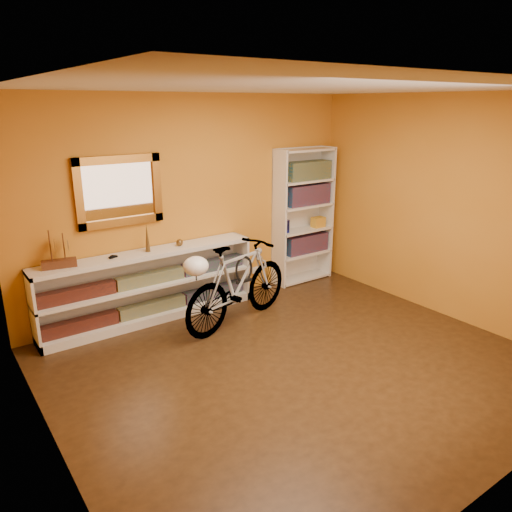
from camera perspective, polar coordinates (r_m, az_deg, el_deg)
floor at (r=4.95m, az=4.82°, el=-12.62°), size 4.50×4.00×0.01m
ceiling at (r=4.29m, az=5.76°, el=19.16°), size 4.50×4.00×0.01m
back_wall at (r=6.06m, az=-7.22°, el=6.18°), size 4.50×0.01×2.60m
left_wall at (r=3.49m, az=-24.25°, el=-3.78°), size 0.01×4.00×2.60m
right_wall at (r=6.12m, az=21.57°, el=5.21°), size 0.01×4.00×2.60m
gilt_mirror at (r=5.60m, az=-15.74°, el=7.34°), size 0.98×0.06×0.78m
wall_socket at (r=6.78m, az=-0.11°, el=-1.66°), size 0.09×0.02×0.09m
console_unit at (r=5.84m, az=-12.34°, el=-3.50°), size 2.60×0.35×0.85m
cd_row_lower at (r=5.91m, az=-12.10°, el=-5.87°), size 2.50×0.13×0.14m
cd_row_upper at (r=5.78m, az=-12.33°, el=-2.54°), size 2.50×0.13×0.14m
model_ship at (r=5.37m, az=-22.29°, el=0.78°), size 0.36×0.19×0.40m
toy_car at (r=5.57m, az=-16.41°, el=-0.21°), size 0.00×0.00×0.00m
bronze_ornament at (r=5.66m, az=-12.66°, el=2.10°), size 0.06×0.06×0.33m
decorative_orb at (r=5.85m, az=-8.97°, el=1.57°), size 0.08×0.08×0.08m
bookcase at (r=6.92m, az=5.59°, el=4.68°), size 0.90×0.30×1.90m
book_row_a at (r=7.05m, az=5.80°, el=1.52°), size 0.70×0.22×0.26m
book_row_b at (r=6.89m, az=5.98°, el=7.20°), size 0.70×0.22×0.28m
book_row_c at (r=6.84m, az=6.07°, el=9.96°), size 0.70×0.22×0.25m
travel_mug at (r=6.73m, az=3.64°, el=3.50°), size 0.08×0.08×0.17m
red_tin at (r=6.71m, az=4.26°, el=9.52°), size 0.16×0.16×0.17m
yellow_bag at (r=7.08m, az=7.31°, el=3.97°), size 0.19×0.13×0.15m
bicycle at (r=5.60m, az=-2.09°, el=-3.24°), size 0.82×1.73×0.99m
helmet at (r=5.05m, az=-7.08°, el=-1.19°), size 0.27×0.26×0.20m
u_lock at (r=5.62m, az=-1.43°, el=-1.55°), size 0.23×0.03×0.23m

